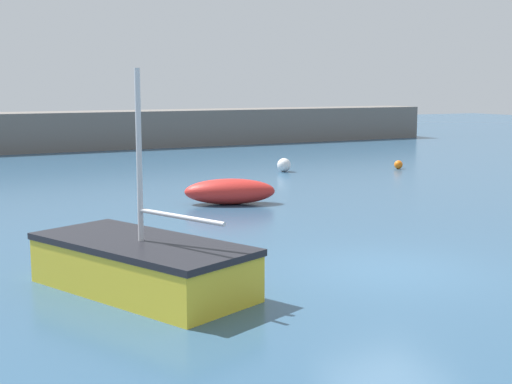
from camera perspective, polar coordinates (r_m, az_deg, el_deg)
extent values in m
cube|color=#2D5170|center=(14.89, 10.53, -6.48)|extent=(120.00, 120.00, 0.20)
cube|color=#66605B|center=(42.63, -15.10, 4.74)|extent=(49.00, 3.17, 2.19)
cube|color=yellow|center=(13.19, -9.12, -6.12)|extent=(3.37, 4.64, 0.82)
cube|color=black|center=(13.08, -9.17, -4.12)|extent=(3.44, 4.74, 0.12)
cylinder|color=silver|center=(12.83, -9.33, 2.61)|extent=(0.10, 0.10, 3.20)
cylinder|color=silver|center=(12.20, -6.09, -1.98)|extent=(0.87, 1.93, 0.08)
ellipsoid|color=red|center=(22.46, -2.11, 0.05)|extent=(3.08, 2.11, 0.80)
sphere|color=white|center=(30.84, 2.26, 2.18)|extent=(0.59, 0.59, 0.59)
sphere|color=orange|center=(32.52, 11.32, 2.16)|extent=(0.38, 0.38, 0.38)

